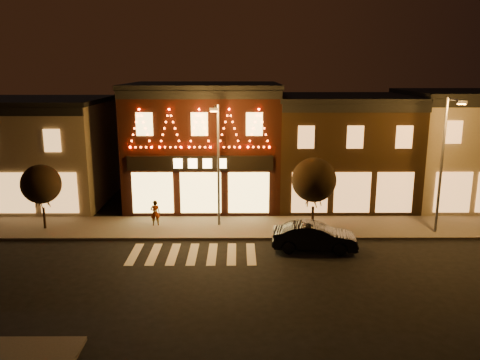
{
  "coord_description": "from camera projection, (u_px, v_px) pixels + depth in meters",
  "views": [
    {
      "loc": [
        2.31,
        -19.31,
        9.4
      ],
      "look_at": [
        2.43,
        4.0,
        3.92
      ],
      "focal_mm": 36.18,
      "sensor_mm": 36.0,
      "label": 1
    }
  ],
  "objects": [
    {
      "name": "building_right_b",
      "position": [
        469.0,
        147.0,
        33.76
      ],
      "size": [
        9.2,
        8.28,
        7.8
      ],
      "color": "#7A6B57",
      "rests_on": "ground"
    },
    {
      "name": "building_left",
      "position": [
        18.0,
        151.0,
        33.65
      ],
      "size": [
        12.2,
        8.28,
        7.3
      ],
      "color": "#7A6B57",
      "rests_on": "ground"
    },
    {
      "name": "streetlamp_mid",
      "position": [
        218.0,
        157.0,
        27.83
      ],
      "size": [
        0.48,
        1.64,
        7.13
      ],
      "rotation": [
        0.0,
        0.0,
        0.12
      ],
      "color": "#59595E",
      "rests_on": "sidewalk_far"
    },
    {
      "name": "dark_sedan",
      "position": [
        314.0,
        237.0,
        25.23
      ],
      "size": [
        4.53,
        1.96,
        1.45
      ],
      "primitive_type": "imported",
      "rotation": [
        0.0,
        0.0,
        1.47
      ],
      "color": "black",
      "rests_on": "ground"
    },
    {
      "name": "pedestrian",
      "position": [
        155.0,
        213.0,
        28.72
      ],
      "size": [
        0.62,
        0.46,
        1.54
      ],
      "primitive_type": "imported",
      "rotation": [
        0.0,
        0.0,
        3.31
      ],
      "color": "gray",
      "rests_on": "sidewalk_far"
    },
    {
      "name": "sidewalk_far",
      "position": [
        232.0,
        227.0,
        28.72
      ],
      "size": [
        44.0,
        4.0,
        0.15
      ],
      "primitive_type": "cube",
      "color": "#47423D",
      "rests_on": "ground"
    },
    {
      "name": "tree_left",
      "position": [
        41.0,
        184.0,
        27.77
      ],
      "size": [
        2.27,
        2.27,
        3.8
      ],
      "rotation": [
        0.0,
        0.0,
        0.24
      ],
      "color": "black",
      "rests_on": "sidewalk_far"
    },
    {
      "name": "streetlamp_right",
      "position": [
        444.0,
        156.0,
        26.5
      ],
      "size": [
        0.49,
        1.75,
        7.64
      ],
      "rotation": [
        0.0,
        0.0,
        -0.04
      ],
      "color": "#59595E",
      "rests_on": "sidewalk_far"
    },
    {
      "name": "building_pulp",
      "position": [
        204.0,
        144.0,
        33.59
      ],
      "size": [
        10.2,
        8.34,
        8.3
      ],
      "color": "black",
      "rests_on": "ground"
    },
    {
      "name": "ground",
      "position": [
        184.0,
        289.0,
        20.94
      ],
      "size": [
        120.0,
        120.0,
        0.0
      ],
      "primitive_type": "plane",
      "color": "black",
      "rests_on": "ground"
    },
    {
      "name": "building_right_a",
      "position": [
        340.0,
        149.0,
        33.74
      ],
      "size": [
        9.2,
        8.28,
        7.5
      ],
      "color": "#372513",
      "rests_on": "ground"
    },
    {
      "name": "tree_right",
      "position": [
        314.0,
        180.0,
        27.43
      ],
      "size": [
        2.54,
        2.54,
        4.24
      ],
      "rotation": [
        0.0,
        0.0,
        0.21
      ],
      "color": "black",
      "rests_on": "sidewalk_far"
    }
  ]
}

